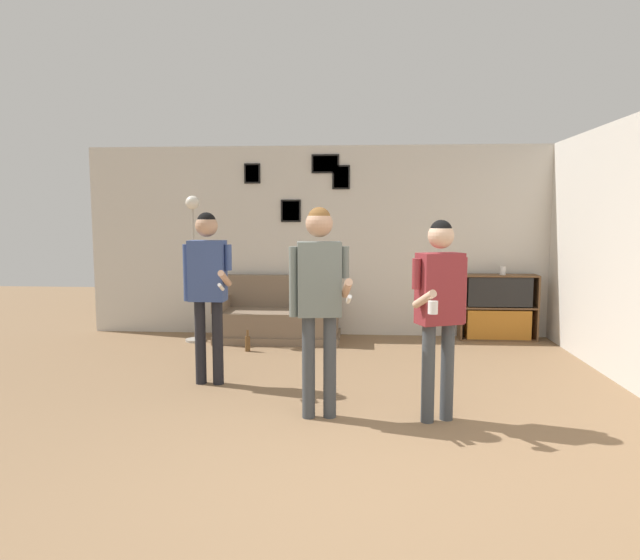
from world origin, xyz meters
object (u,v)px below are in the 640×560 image
person_watcher_holding_cup (440,299)px  bottle_on_floor (248,343)px  couch (279,319)px  drinking_cup (503,271)px  person_player_foreground_left (208,279)px  bookshelf (498,307)px  floor_lamp (194,246)px  person_player_foreground_center (319,288)px

person_watcher_holding_cup → bottle_on_floor: (-2.07, 2.35, -0.93)m
couch → drinking_cup: (3.08, 0.20, 0.68)m
person_player_foreground_left → person_watcher_holding_cup: bearing=-22.9°
bottle_on_floor → bookshelf: bearing=15.6°
floor_lamp → bottle_on_floor: size_ratio=7.23×
bookshelf → person_player_foreground_left: (-3.44, -2.36, 0.63)m
bookshelf → bottle_on_floor: size_ratio=3.83×
floor_lamp → person_watcher_holding_cup: 4.10m
person_watcher_holding_cup → bottle_on_floor: 3.26m
floor_lamp → person_player_foreground_center: 3.45m
couch → bookshelf: bearing=3.7°
person_player_foreground_center → bottle_on_floor: (-1.08, 2.33, -1.00)m
person_player_foreground_left → bottle_on_floor: size_ratio=6.37×
drinking_cup → couch: bearing=-176.3°
couch → bottle_on_floor: size_ratio=6.19×
bookshelf → person_watcher_holding_cup: bearing=-111.1°
floor_lamp → person_watcher_holding_cup: floor_lamp is taller
floor_lamp → person_player_foreground_left: bearing=-70.0°
bottle_on_floor → person_player_foreground_center: bearing=-65.2°
person_watcher_holding_cup → drinking_cup: 3.53m
bookshelf → person_watcher_holding_cup: person_watcher_holding_cup is taller
couch → floor_lamp: size_ratio=0.86×
person_player_foreground_center → floor_lamp: bearing=123.6°
couch → bookshelf: bookshelf is taller
bookshelf → person_player_foreground_center: size_ratio=0.59×
bookshelf → bottle_on_floor: bearing=-164.4°
person_player_foreground_left → drinking_cup: size_ratio=15.68×
bookshelf → person_player_foreground_center: (-2.25, -3.26, 0.66)m
person_player_foreground_left → drinking_cup: (3.49, 2.36, -0.12)m
person_watcher_holding_cup → couch: bearing=119.9°
couch → person_player_foreground_left: bearing=-100.7°
person_player_foreground_left → person_watcher_holding_cup: 2.37m
bookshelf → drinking_cup: bearing=0.7°
floor_lamp → person_player_foreground_center: floor_lamp is taller
bottle_on_floor → floor_lamp: bearing=146.9°
floor_lamp → drinking_cup: bearing=5.3°
bookshelf → person_watcher_holding_cup: size_ratio=0.63×
bookshelf → floor_lamp: floor_lamp is taller
couch → drinking_cup: bearing=3.7°
bookshelf → drinking_cup: size_ratio=9.44×
couch → bottle_on_floor: (-0.30, -0.74, -0.18)m
person_player_foreground_left → person_watcher_holding_cup: (2.18, -0.92, -0.05)m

